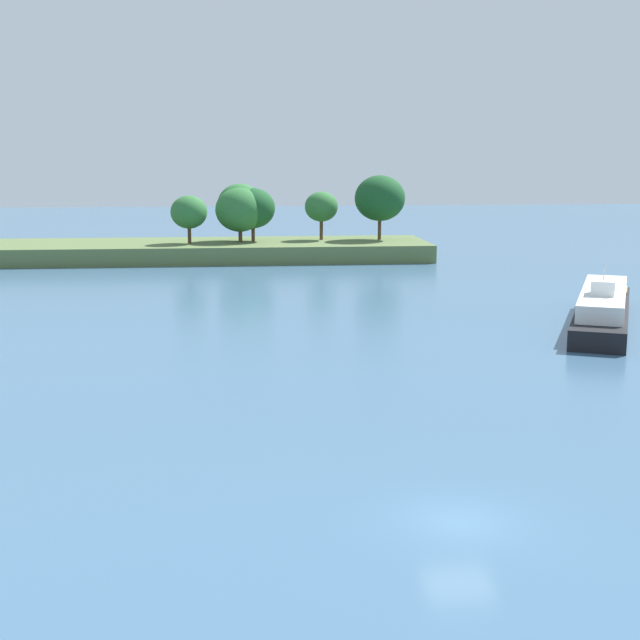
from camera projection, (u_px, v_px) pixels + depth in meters
name	position (u px, v px, depth m)	size (l,w,h in m)	color
ground_plane	(460.00, 521.00, 32.67)	(400.00, 400.00, 0.00)	#3D607F
treeline_island	(226.00, 235.00, 113.69)	(57.87, 14.74, 10.36)	#566B3D
white_riverboat	(603.00, 308.00, 70.02)	(12.64, 21.71, 5.26)	black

